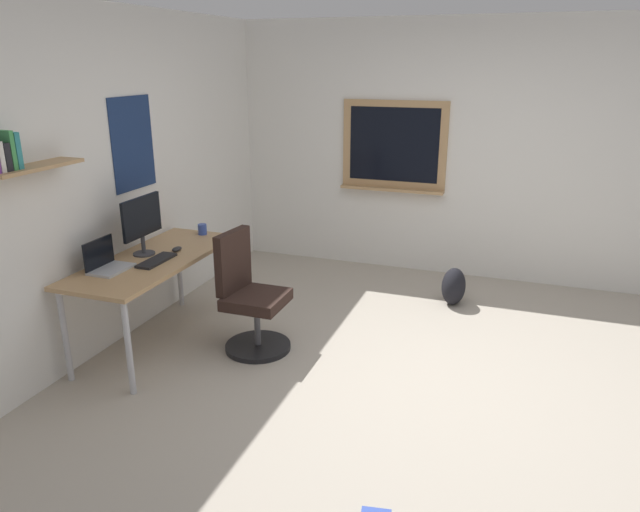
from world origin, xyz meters
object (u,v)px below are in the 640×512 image
(monitor_primary, at_px, (142,221))
(desk, at_px, (154,266))
(keyboard, at_px, (156,260))
(laptop, at_px, (106,263))
(office_chair, at_px, (250,300))
(computer_mouse, at_px, (177,249))
(coffee_mug, at_px, (202,229))
(backpack, at_px, (454,286))

(monitor_primary, bearing_deg, desk, -110.50)
(desk, xyz_separation_m, keyboard, (-0.08, -0.08, 0.08))
(laptop, relative_size, keyboard, 0.84)
(desk, relative_size, office_chair, 1.66)
(computer_mouse, bearing_deg, coffee_mug, 5.85)
(monitor_primary, bearing_deg, office_chair, -81.20)
(office_chair, distance_m, laptop, 1.09)
(monitor_primary, distance_m, computer_mouse, 0.35)
(computer_mouse, bearing_deg, desk, 157.94)
(office_chair, height_order, coffee_mug, office_chair)
(desk, distance_m, laptop, 0.41)
(desk, distance_m, keyboard, 0.14)
(laptop, distance_m, computer_mouse, 0.60)
(desk, xyz_separation_m, computer_mouse, (0.20, -0.08, 0.08))
(desk, relative_size, coffee_mug, 17.15)
(office_chair, bearing_deg, backpack, -44.09)
(office_chair, height_order, monitor_primary, monitor_primary)
(coffee_mug, xyz_separation_m, backpack, (0.92, -2.10, -0.60))
(office_chair, relative_size, computer_mouse, 9.13)
(laptop, height_order, coffee_mug, laptop)
(keyboard, bearing_deg, monitor_primary, 57.68)
(laptop, bearing_deg, computer_mouse, -22.93)
(office_chair, xyz_separation_m, laptop, (-0.52, 0.88, 0.38))
(desk, height_order, monitor_primary, monitor_primary)
(computer_mouse, bearing_deg, office_chair, -92.84)
(office_chair, relative_size, keyboard, 2.57)
(keyboard, bearing_deg, desk, 45.94)
(keyboard, bearing_deg, laptop, 139.56)
(computer_mouse, bearing_deg, keyboard, 180.00)
(laptop, distance_m, keyboard, 0.37)
(computer_mouse, distance_m, backpack, 2.55)
(laptop, height_order, computer_mouse, laptop)
(monitor_primary, height_order, computer_mouse, monitor_primary)
(laptop, height_order, monitor_primary, monitor_primary)
(laptop, bearing_deg, backpack, -49.24)
(keyboard, distance_m, backpack, 2.72)
(laptop, bearing_deg, keyboard, -40.44)
(office_chair, height_order, backpack, office_chair)
(coffee_mug, bearing_deg, monitor_primary, 168.08)
(backpack, bearing_deg, office_chair, 135.91)
(office_chair, bearing_deg, coffee_mug, 53.36)
(monitor_primary, height_order, backpack, monitor_primary)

